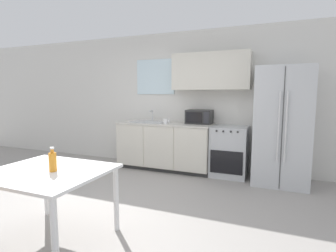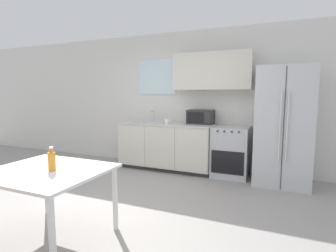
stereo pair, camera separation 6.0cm
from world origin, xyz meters
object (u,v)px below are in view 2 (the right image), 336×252
(oven_range, at_px, (231,151))
(microwave, at_px, (201,117))
(refrigerator, at_px, (283,126))
(drink_bottle, at_px, (52,161))
(coffee_mug, at_px, (167,121))
(dining_table, at_px, (47,179))

(oven_range, relative_size, microwave, 1.87)
(refrigerator, bearing_deg, drink_bottle, -127.11)
(microwave, bearing_deg, drink_bottle, -102.39)
(oven_range, xyz_separation_m, coffee_mug, (-1.17, -0.17, 0.51))
(coffee_mug, height_order, drink_bottle, coffee_mug)
(dining_table, bearing_deg, refrigerator, 51.81)
(refrigerator, height_order, coffee_mug, refrigerator)
(microwave, relative_size, coffee_mug, 3.69)
(oven_range, bearing_deg, refrigerator, -5.68)
(oven_range, bearing_deg, dining_table, -115.00)
(refrigerator, xyz_separation_m, coffee_mug, (-2.01, -0.09, 0.01))
(oven_range, height_order, dining_table, oven_range)
(refrigerator, xyz_separation_m, microwave, (-1.44, 0.19, 0.09))
(microwave, xyz_separation_m, dining_table, (-0.73, -2.95, -0.41))
(refrigerator, height_order, drink_bottle, refrigerator)
(refrigerator, xyz_separation_m, dining_table, (-2.17, -2.76, -0.32))
(oven_range, relative_size, drink_bottle, 3.77)
(oven_range, bearing_deg, coffee_mug, -171.66)
(dining_table, bearing_deg, oven_range, 65.00)
(refrigerator, relative_size, dining_table, 1.69)
(microwave, distance_m, drink_bottle, 3.03)
(refrigerator, distance_m, drink_bottle, 3.47)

